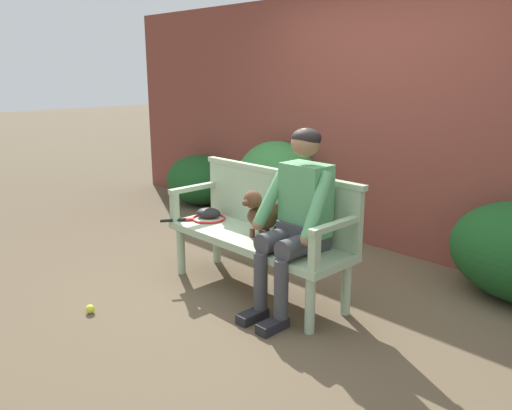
{
  "coord_description": "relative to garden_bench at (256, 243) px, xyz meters",
  "views": [
    {
      "loc": [
        2.76,
        -2.65,
        1.73
      ],
      "look_at": [
        0.0,
        0.0,
        0.72
      ],
      "focal_mm": 36.19,
      "sensor_mm": 36.0,
      "label": 1
    }
  ],
  "objects": [
    {
      "name": "baseball_glove",
      "position": [
        -0.65,
        0.04,
        0.11
      ],
      "size": [
        0.27,
        0.25,
        0.09
      ],
      "primitive_type": "ellipsoid",
      "rotation": [
        0.0,
        0.0,
        0.46
      ],
      "color": "black",
      "rests_on": "garden_bench"
    },
    {
      "name": "person_seated",
      "position": [
        0.44,
        -0.02,
        0.33
      ],
      "size": [
        0.56,
        0.66,
        1.34
      ],
      "color": "black",
      "rests_on": "ground"
    },
    {
      "name": "bench_backrest",
      "position": [
        0.0,
        0.23,
        0.32
      ],
      "size": [
        1.66,
        0.06,
        0.5
      ],
      "color": "#9EB793",
      "rests_on": "garden_bench"
    },
    {
      "name": "tennis_racket",
      "position": [
        -0.63,
        -0.0,
        0.07
      ],
      "size": [
        0.43,
        0.56,
        0.03
      ],
      "color": "red",
      "rests_on": "garden_bench"
    },
    {
      "name": "bench_armrest_right_end",
      "position": [
        0.77,
        -0.09,
        0.27
      ],
      "size": [
        0.06,
        0.52,
        0.28
      ],
      "color": "#9EB793",
      "rests_on": "garden_bench"
    },
    {
      "name": "hedge_bush_far_right",
      "position": [
        -1.1,
        1.38,
        0.08
      ],
      "size": [
        1.05,
        0.81,
        0.97
      ],
      "primitive_type": "ellipsoid",
      "color": "#337538",
      "rests_on": "ground"
    },
    {
      "name": "tennis_ball",
      "position": [
        -0.57,
        -1.14,
        -0.38
      ],
      "size": [
        0.07,
        0.07,
        0.07
      ],
      "primitive_type": "sphere",
      "color": "#CCDB33",
      "rests_on": "ground"
    },
    {
      "name": "brick_garden_fence",
      "position": [
        0.0,
        1.77,
        0.83
      ],
      "size": [
        8.0,
        0.3,
        2.47
      ],
      "primitive_type": "cube",
      "color": "brown",
      "rests_on": "ground"
    },
    {
      "name": "bench_armrest_left_end",
      "position": [
        -0.77,
        -0.09,
        0.27
      ],
      "size": [
        0.06,
        0.52,
        0.28
      ],
      "color": "#9EB793",
      "rests_on": "garden_bench"
    },
    {
      "name": "garden_bench",
      "position": [
        0.0,
        0.0,
        0.0
      ],
      "size": [
        1.62,
        0.52,
        0.47
      ],
      "color": "#9EB793",
      "rests_on": "ground"
    },
    {
      "name": "hedge_bush_far_left",
      "position": [
        -2.52,
        1.4,
        -0.09
      ],
      "size": [
        0.94,
        0.8,
        0.65
      ],
      "primitive_type": "ellipsoid",
      "color": "#194C1E",
      "rests_on": "ground"
    },
    {
      "name": "dog_on_bench",
      "position": [
        0.05,
        0.01,
        0.26
      ],
      "size": [
        0.18,
        0.39,
        0.39
      ],
      "color": "brown",
      "rests_on": "garden_bench"
    },
    {
      "name": "ground_plane",
      "position": [
        0.0,
        0.0,
        -0.41
      ],
      "size": [
        40.0,
        40.0,
        0.0
      ],
      "primitive_type": "plane",
      "color": "brown"
    }
  ]
}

